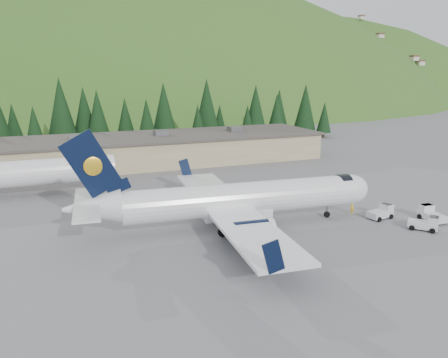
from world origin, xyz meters
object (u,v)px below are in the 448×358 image
airliner (235,200)px  baggage_tug_c (431,214)px  baggage_tug_b (426,224)px  ramp_worker (352,207)px  second_airliner (8,174)px  baggage_tug_a (382,212)px  terminal_building (135,150)px

airliner → baggage_tug_c: 22.73m
baggage_tug_b → ramp_worker: bearing=165.9°
second_airliner → baggage_tug_c: second_airliner is taller
baggage_tug_a → second_airliner: bearing=138.8°
baggage_tug_c → second_airliner: bearing=64.1°
ramp_worker → baggage_tug_a: bearing=102.2°
terminal_building → ramp_worker: size_ratio=42.72×
terminal_building → baggage_tug_b: bearing=-63.9°
baggage_tug_c → ramp_worker: baggage_tug_c is taller
second_airliner → baggage_tug_c: (45.64, -28.22, -2.57)m
ramp_worker → second_airliner: bearing=-58.1°
second_airliner → baggage_tug_a: bearing=-31.8°
second_airliner → baggage_tug_a: (41.01, -25.45, -2.60)m
airliner → second_airliner: second_airliner is taller
second_airliner → terminal_building: size_ratio=0.39×
baggage_tug_c → baggage_tug_a: bearing=64.9°
baggage_tug_a → baggage_tug_c: 5.39m
airliner → terminal_building: bearing=101.1°
terminal_building → second_airliner: bearing=-141.2°
airliner → terminal_building: size_ratio=0.48×
airliner → ramp_worker: 15.09m
baggage_tug_c → ramp_worker: bearing=57.4°
baggage_tug_b → airliner: bearing=-155.4°
baggage_tug_b → second_airliner: bearing=-166.5°
baggage_tug_c → terminal_building: (-25.72, 44.22, 1.87)m
second_airliner → baggage_tug_b: second_airliner is taller
airliner → baggage_tug_a: size_ratio=10.63×
baggage_tug_a → baggage_tug_b: size_ratio=0.99×
second_airliner → baggage_tug_c: 53.72m
airliner → ramp_worker: (14.90, -0.92, -2.21)m
terminal_building → baggage_tug_a: bearing=-63.0°
second_airliner → ramp_worker: second_airliner is taller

